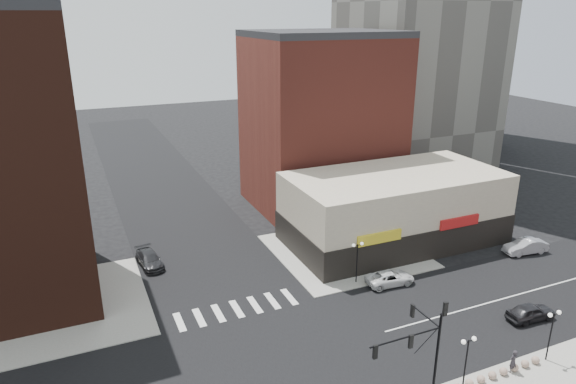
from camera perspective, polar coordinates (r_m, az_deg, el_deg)
ground at (r=40.53m, az=-1.74°, el=-18.50°), size 240.00×240.00×0.00m
road_ew at (r=40.53m, az=-1.74°, el=-18.49°), size 200.00×14.00×0.02m
road_ns at (r=40.53m, az=-1.74°, el=-18.49°), size 14.00×200.00×0.02m
sidewalk_nw at (r=50.82m, az=-24.04°, el=-11.75°), size 15.00×15.00×0.12m
sidewalk_ne at (r=57.15m, az=6.36°, el=-6.53°), size 15.00×15.00×0.12m
building_ne_midrise at (r=68.23m, az=3.72°, el=7.55°), size 18.00×15.00×22.00m
building_ne_row at (r=59.54m, az=11.68°, el=-2.34°), size 24.20×12.20×8.00m
traffic_signal at (r=35.20m, az=14.72°, el=-15.81°), size 5.59×3.09×7.77m
street_lamp_se_a at (r=38.19m, az=19.32°, el=-16.30°), size 1.22×0.32×4.16m
street_lamp_se_b at (r=43.44m, az=27.34°, el=-12.85°), size 1.22×0.32×4.16m
street_lamp_ne at (r=49.58m, az=7.72°, el=-6.66°), size 1.22×0.32×4.16m
bollard_row at (r=41.48m, az=21.76°, el=-18.38°), size 8.98×0.58×0.58m
white_suv at (r=51.11m, az=11.27°, el=-9.34°), size 4.93×2.54×1.33m
dark_sedan_east at (r=49.41m, az=25.35°, el=-11.96°), size 4.44×2.06×1.47m
silver_sedan at (r=61.81m, az=24.88°, el=-5.51°), size 5.03×2.29×1.60m
dark_sedan_north at (r=55.38m, az=-15.14°, el=-7.25°), size 2.60×5.21×1.45m
pedestrian at (r=42.29m, az=23.73°, el=-16.83°), size 0.70×0.50×1.83m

